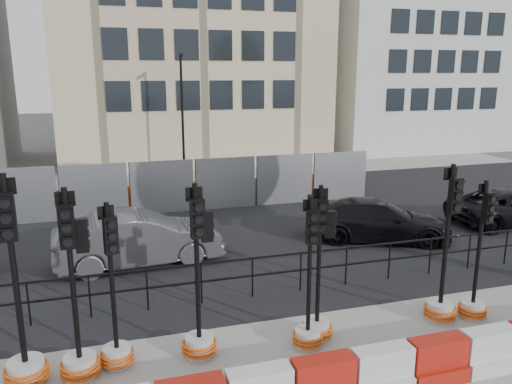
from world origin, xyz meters
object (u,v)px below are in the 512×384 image
object	(u,v)px
traffic_signal_a	(23,344)
traffic_signal_d	(199,317)
traffic_signal_h	(475,291)
car_c	(378,220)

from	to	relation	value
traffic_signal_a	traffic_signal_d	size ratio (longest dim) A/B	1.11
traffic_signal_a	traffic_signal_h	xyz separation A→B (m)	(8.84, -0.18, -0.13)
traffic_signal_a	traffic_signal_d	bearing A→B (deg)	-4.51
traffic_signal_d	car_c	bearing A→B (deg)	30.72
traffic_signal_h	car_c	size ratio (longest dim) A/B	0.63
traffic_signal_h	car_c	distance (m)	5.20
traffic_signal_d	car_c	world-z (taller)	traffic_signal_d
traffic_signal_a	traffic_signal_d	distance (m)	2.97
traffic_signal_a	traffic_signal_d	world-z (taller)	traffic_signal_a
traffic_signal_h	car_c	world-z (taller)	traffic_signal_h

